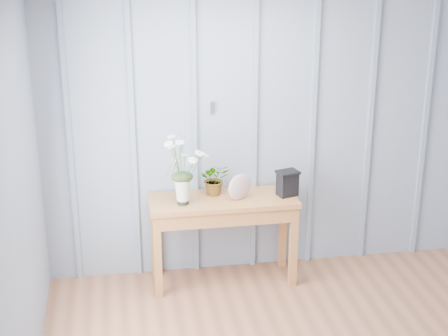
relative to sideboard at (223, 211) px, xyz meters
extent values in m
cube|color=#8996AC|center=(0.55, 0.25, 0.61)|extent=(4.00, 0.01, 2.50)
cube|color=silver|center=(0.55, -1.99, 1.86)|extent=(4.00, 4.50, 0.01)
cube|color=silver|center=(-0.05, 0.24, 0.81)|extent=(0.03, 0.01, 0.10)
cube|color=gray|center=(-1.20, 0.24, 0.61)|extent=(0.04, 0.03, 2.50)
cube|color=gray|center=(-0.70, 0.24, 0.61)|extent=(0.04, 0.03, 2.50)
cube|color=gray|center=(-0.20, 0.24, 0.61)|extent=(0.04, 0.03, 2.50)
cube|color=gray|center=(0.30, 0.24, 0.61)|extent=(0.04, 0.03, 2.50)
cube|color=gray|center=(0.80, 0.24, 0.61)|extent=(0.04, 0.03, 2.50)
cube|color=gray|center=(1.30, 0.24, 0.61)|extent=(0.04, 0.03, 2.50)
cube|color=gray|center=(1.80, 0.24, 0.61)|extent=(0.04, 0.03, 2.50)
cube|color=#A46734|center=(0.00, 0.00, 0.09)|extent=(1.20, 0.45, 0.04)
cube|color=#A46734|center=(0.00, 0.00, 0.01)|extent=(1.13, 0.42, 0.12)
cube|color=#A46734|center=(-0.56, -0.18, -0.28)|extent=(0.06, 0.06, 0.71)
cube|color=#A46734|center=(0.55, -0.18, -0.28)|extent=(0.06, 0.06, 0.71)
cube|color=#A46734|center=(-0.56, 0.18, -0.28)|extent=(0.06, 0.06, 0.71)
cube|color=#A46734|center=(0.55, 0.18, -0.28)|extent=(0.06, 0.06, 0.71)
cylinder|color=black|center=(-0.33, -0.06, 0.14)|extent=(0.09, 0.09, 0.06)
cone|color=white|center=(-0.33, -0.06, 0.23)|extent=(0.15, 0.15, 0.22)
ellipsoid|color=#263B1A|center=(-0.33, -0.06, 0.34)|extent=(0.17, 0.14, 0.09)
imported|color=#263B1A|center=(-0.05, 0.11, 0.25)|extent=(0.24, 0.21, 0.26)
ellipsoid|color=#97596D|center=(0.13, -0.05, 0.22)|extent=(0.22, 0.15, 0.22)
cube|color=black|center=(0.53, -0.02, 0.21)|extent=(0.18, 0.15, 0.19)
cube|color=black|center=(0.53, -0.02, 0.32)|extent=(0.20, 0.18, 0.02)
camera|label=1|loc=(-0.83, -5.08, 2.24)|focal=55.00mm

